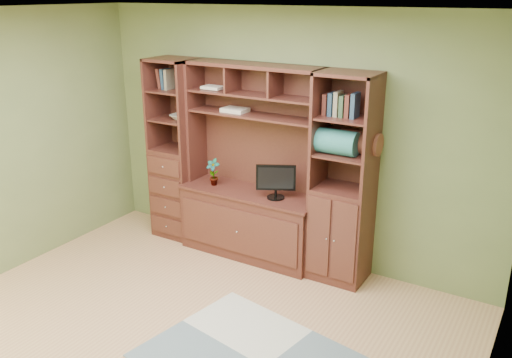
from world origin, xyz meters
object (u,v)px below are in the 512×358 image
Objects in this scene: center_hutch at (249,165)px; monitor at (276,175)px; left_tower at (176,150)px; right_tower at (343,180)px.

center_hutch is 4.18× the size of monitor.
monitor is at bearing -3.21° from left_tower.
left_tower is 4.18× the size of monitor.
left_tower is (-1.00, 0.04, 0.00)m from center_hutch.
right_tower is 0.70m from monitor.
right_tower is 4.18× the size of monitor.
right_tower is (2.02, 0.00, 0.00)m from left_tower.
left_tower is at bearing 149.79° from monitor.
right_tower reaches higher than monitor.
left_tower is 1.00× the size of right_tower.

